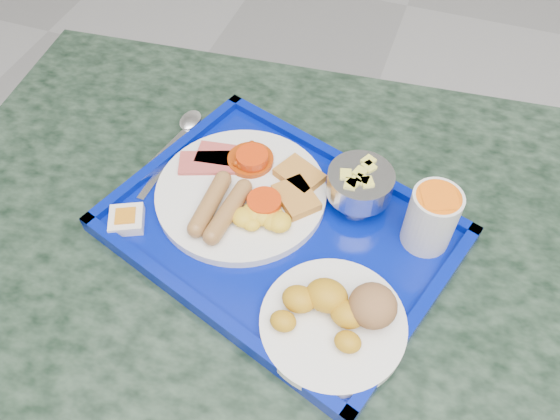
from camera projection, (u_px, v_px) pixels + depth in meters
name	position (u px, v px, depth m)	size (l,w,h in m)	color
table	(304.00, 308.00, 0.87)	(1.17, 0.84, 0.69)	slate
tray	(280.00, 231.00, 0.73)	(0.51, 0.44, 0.03)	#031289
main_plate	(245.00, 193.00, 0.75)	(0.24, 0.24, 0.04)	silver
bread_plate	(338.00, 315.00, 0.63)	(0.17, 0.17, 0.06)	silver
fruit_bowl	(360.00, 184.00, 0.72)	(0.09, 0.09, 0.06)	#BABABD
juice_cup	(432.00, 217.00, 0.68)	(0.06, 0.06, 0.09)	silver
spoon	(184.00, 132.00, 0.84)	(0.03, 0.19, 0.01)	#BABABD
knife	(160.00, 157.00, 0.81)	(0.01, 0.17, 0.00)	#BABABD
jam_packet	(127.00, 220.00, 0.73)	(0.06, 0.06, 0.02)	silver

